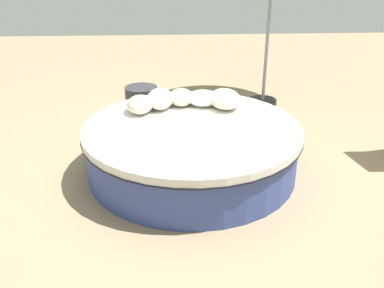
{
  "coord_description": "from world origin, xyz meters",
  "views": [
    {
      "loc": [
        -4.19,
        0.22,
        2.31
      ],
      "look_at": [
        0.0,
        0.0,
        0.33
      ],
      "focal_mm": 39.62,
      "sensor_mm": 36.0,
      "label": 1
    }
  ],
  "objects_px": {
    "throw_pillow_0": "(225,99)",
    "throw_pillow_3": "(160,99)",
    "throw_pillow_4": "(140,104)",
    "round_bed": "(192,148)",
    "side_table": "(142,102)",
    "throw_pillow_1": "(203,98)",
    "throw_pillow_2": "(181,97)"
  },
  "relations": [
    {
      "from": "throw_pillow_0",
      "to": "throw_pillow_3",
      "type": "relative_size",
      "value": 1.07
    },
    {
      "from": "throw_pillow_0",
      "to": "throw_pillow_4",
      "type": "xyz_separation_m",
      "value": [
        -0.13,
        1.0,
        -0.0
      ]
    },
    {
      "from": "round_bed",
      "to": "side_table",
      "type": "bearing_deg",
      "value": 20.9
    },
    {
      "from": "throw_pillow_0",
      "to": "throw_pillow_4",
      "type": "distance_m",
      "value": 1.01
    },
    {
      "from": "throw_pillow_3",
      "to": "throw_pillow_4",
      "type": "height_order",
      "value": "throw_pillow_3"
    },
    {
      "from": "throw_pillow_1",
      "to": "side_table",
      "type": "height_order",
      "value": "throw_pillow_1"
    },
    {
      "from": "round_bed",
      "to": "side_table",
      "type": "height_order",
      "value": "round_bed"
    },
    {
      "from": "throw_pillow_1",
      "to": "throw_pillow_4",
      "type": "bearing_deg",
      "value": 106.97
    },
    {
      "from": "throw_pillow_2",
      "to": "throw_pillow_4",
      "type": "height_order",
      "value": "throw_pillow_4"
    },
    {
      "from": "throw_pillow_1",
      "to": "throw_pillow_3",
      "type": "distance_m",
      "value": 0.52
    },
    {
      "from": "round_bed",
      "to": "throw_pillow_3",
      "type": "height_order",
      "value": "throw_pillow_3"
    },
    {
      "from": "throw_pillow_2",
      "to": "throw_pillow_4",
      "type": "bearing_deg",
      "value": 116.7
    },
    {
      "from": "throw_pillow_1",
      "to": "throw_pillow_2",
      "type": "relative_size",
      "value": 1.0
    },
    {
      "from": "throw_pillow_0",
      "to": "side_table",
      "type": "height_order",
      "value": "throw_pillow_0"
    },
    {
      "from": "round_bed",
      "to": "throw_pillow_2",
      "type": "bearing_deg",
      "value": 8.17
    },
    {
      "from": "throw_pillow_3",
      "to": "throw_pillow_4",
      "type": "bearing_deg",
      "value": 124.23
    },
    {
      "from": "round_bed",
      "to": "throw_pillow_2",
      "type": "relative_size",
      "value": 5.7
    },
    {
      "from": "throw_pillow_1",
      "to": "throw_pillow_2",
      "type": "bearing_deg",
      "value": 86.95
    },
    {
      "from": "throw_pillow_2",
      "to": "throw_pillow_0",
      "type": "bearing_deg",
      "value": -102.2
    },
    {
      "from": "throw_pillow_3",
      "to": "side_table",
      "type": "height_order",
      "value": "throw_pillow_3"
    },
    {
      "from": "throw_pillow_1",
      "to": "throw_pillow_3",
      "type": "bearing_deg",
      "value": 97.92
    },
    {
      "from": "round_bed",
      "to": "throw_pillow_4",
      "type": "distance_m",
      "value": 0.8
    },
    {
      "from": "throw_pillow_4",
      "to": "throw_pillow_0",
      "type": "bearing_deg",
      "value": -82.59
    },
    {
      "from": "round_bed",
      "to": "throw_pillow_0",
      "type": "relative_size",
      "value": 4.41
    },
    {
      "from": "throw_pillow_0",
      "to": "throw_pillow_2",
      "type": "height_order",
      "value": "throw_pillow_0"
    },
    {
      "from": "throw_pillow_4",
      "to": "side_table",
      "type": "distance_m",
      "value": 1.34
    },
    {
      "from": "throw_pillow_1",
      "to": "throw_pillow_4",
      "type": "distance_m",
      "value": 0.78
    },
    {
      "from": "side_table",
      "to": "round_bed",
      "type": "bearing_deg",
      "value": -159.1
    },
    {
      "from": "throw_pillow_0",
      "to": "side_table",
      "type": "distance_m",
      "value": 1.62
    },
    {
      "from": "throw_pillow_3",
      "to": "throw_pillow_2",
      "type": "bearing_deg",
      "value": -71.14
    },
    {
      "from": "throw_pillow_0",
      "to": "throw_pillow_3",
      "type": "distance_m",
      "value": 0.77
    },
    {
      "from": "throw_pillow_4",
      "to": "throw_pillow_1",
      "type": "bearing_deg",
      "value": -73.03
    }
  ]
}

